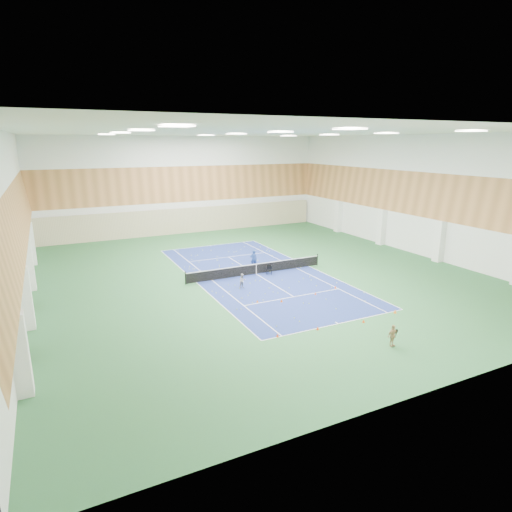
{
  "coord_description": "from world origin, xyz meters",
  "views": [
    {
      "loc": [
        -15.79,
        -32.22,
        11.19
      ],
      "look_at": [
        -0.61,
        -1.2,
        2.0
      ],
      "focal_mm": 30.0,
      "sensor_mm": 36.0,
      "label": 1
    }
  ],
  "objects_px": {
    "coach": "(254,259)",
    "ball_cart": "(269,270)",
    "child_court": "(243,281)",
    "child_apron": "(393,336)",
    "tennis_net": "(256,268)"
  },
  "relations": [
    {
      "from": "tennis_net",
      "to": "ball_cart",
      "type": "distance_m",
      "value": 1.14
    },
    {
      "from": "child_court",
      "to": "ball_cart",
      "type": "height_order",
      "value": "child_court"
    },
    {
      "from": "coach",
      "to": "child_apron",
      "type": "distance_m",
      "value": 17.56
    },
    {
      "from": "child_court",
      "to": "ball_cart",
      "type": "xyz_separation_m",
      "value": [
        3.56,
        2.25,
        -0.18
      ]
    },
    {
      "from": "tennis_net",
      "to": "child_court",
      "type": "distance_m",
      "value": 3.86
    },
    {
      "from": "coach",
      "to": "ball_cart",
      "type": "relative_size",
      "value": 2.03
    },
    {
      "from": "tennis_net",
      "to": "child_court",
      "type": "relative_size",
      "value": 10.77
    },
    {
      "from": "child_court",
      "to": "ball_cart",
      "type": "bearing_deg",
      "value": 19.09
    },
    {
      "from": "child_apron",
      "to": "ball_cart",
      "type": "relative_size",
      "value": 1.57
    },
    {
      "from": "coach",
      "to": "ball_cart",
      "type": "xyz_separation_m",
      "value": [
        0.32,
        -2.43,
        -0.43
      ]
    },
    {
      "from": "child_court",
      "to": "ball_cart",
      "type": "relative_size",
      "value": 1.44
    },
    {
      "from": "coach",
      "to": "child_court",
      "type": "height_order",
      "value": "coach"
    },
    {
      "from": "child_apron",
      "to": "ball_cart",
      "type": "height_order",
      "value": "child_apron"
    },
    {
      "from": "tennis_net",
      "to": "ball_cart",
      "type": "height_order",
      "value": "tennis_net"
    },
    {
      "from": "coach",
      "to": "ball_cart",
      "type": "height_order",
      "value": "coach"
    }
  ]
}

